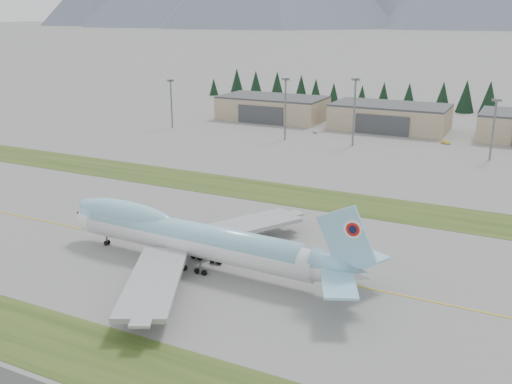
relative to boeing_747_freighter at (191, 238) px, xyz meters
The scene contains 11 objects.
ground 17.65m from the boeing_747_freighter, 19.27° to the left, with size 7000.00×7000.00×0.00m, color slate.
grass_strip_near 36.57m from the boeing_747_freighter, 64.15° to the right, with size 400.00×14.00×0.08m, color #2E4619.
grass_strip_far 53.22m from the boeing_747_freighter, 72.68° to the left, with size 400.00×18.00×0.08m, color #2E4619.
taxiway_line_main 17.65m from the boeing_747_freighter, 19.27° to the left, with size 400.00×0.40×0.02m, color gold.
boeing_747_freighter is the anchor object (origin of this frame).
hangar_left 164.60m from the boeing_747_freighter, 109.25° to the left, with size 48.00×26.60×10.80m.
hangar_center 155.40m from the boeing_747_freighter, 89.72° to the left, with size 48.00×26.60×10.80m.
floodlight_masts 116.44m from the boeing_747_freighter, 90.44° to the left, with size 156.31×6.58×24.95m.
service_vehicle_a 136.49m from the boeing_747_freighter, 100.54° to the left, with size 1.42×3.51×1.20m, color white.
service_vehicle_b 138.79m from the boeing_747_freighter, 78.76° to the left, with size 1.43×4.06×1.34m, color gold.
conifer_belt 217.25m from the boeing_747_freighter, 85.97° to the left, with size 275.62×15.54×16.53m.
Camera 1 is at (40.82, -91.59, 46.82)m, focal length 40.00 mm.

